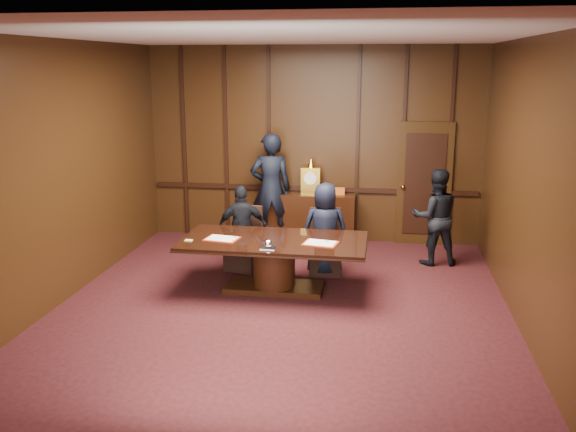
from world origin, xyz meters
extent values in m
plane|color=black|center=(0.00, 0.00, 0.00)|extent=(7.00, 7.00, 0.00)
plane|color=silver|center=(0.00, 0.00, 3.50)|extent=(7.00, 7.00, 0.00)
cube|color=black|center=(0.00, 3.50, 1.75)|extent=(6.00, 0.04, 3.50)
cube|color=black|center=(0.00, -3.50, 1.75)|extent=(6.00, 0.04, 3.50)
cube|color=black|center=(-3.00, 0.00, 1.75)|extent=(0.04, 7.00, 3.50)
cube|color=black|center=(3.00, 0.00, 1.75)|extent=(0.04, 7.00, 3.50)
cube|color=black|center=(0.00, 3.47, 0.95)|extent=(5.90, 0.05, 0.08)
cube|color=black|center=(2.00, 3.46, 1.10)|extent=(0.95, 0.06, 2.20)
sphere|color=gold|center=(1.63, 3.39, 1.05)|extent=(0.08, 0.08, 0.08)
cube|color=black|center=(0.00, 3.26, 0.45)|extent=(1.60, 0.45, 0.90)
cube|color=black|center=(-0.70, 3.26, 0.03)|extent=(0.12, 0.40, 0.06)
cube|color=black|center=(0.70, 3.26, 0.03)|extent=(0.12, 0.40, 0.06)
cube|color=gold|center=(0.00, 3.26, 1.14)|extent=(0.34, 0.18, 0.48)
cylinder|color=white|center=(0.00, 3.16, 1.20)|extent=(0.22, 0.03, 0.22)
cone|color=gold|center=(0.00, 3.26, 1.46)|extent=(0.14, 0.14, 0.16)
cube|color=black|center=(-0.55, 3.28, 1.01)|extent=(0.18, 0.04, 0.22)
cube|color=orange|center=(0.50, 3.28, 0.96)|extent=(0.22, 0.12, 0.12)
cube|color=black|center=(-0.22, 0.75, 0.04)|extent=(1.40, 0.60, 0.08)
cylinder|color=black|center=(-0.22, 0.75, 0.39)|extent=(0.60, 0.60, 0.62)
cube|color=black|center=(-0.22, 0.75, 0.71)|extent=(2.62, 1.32, 0.02)
cube|color=black|center=(-0.22, 0.75, 0.73)|extent=(2.60, 1.30, 0.06)
cube|color=red|center=(-0.95, 0.64, 0.77)|extent=(0.51, 0.40, 0.01)
cube|color=white|center=(-0.95, 0.64, 0.78)|extent=(0.44, 0.34, 0.01)
cube|color=red|center=(0.45, 0.63, 0.77)|extent=(0.51, 0.40, 0.01)
cube|color=white|center=(0.45, 0.63, 0.78)|extent=(0.44, 0.35, 0.01)
cube|color=white|center=(-0.22, 0.30, 0.77)|extent=(0.20, 0.14, 0.01)
ellipsoid|color=white|center=(-0.22, 0.30, 0.82)|extent=(0.13, 0.13, 0.10)
cube|color=#DABE6A|center=(-1.39, 0.49, 0.77)|extent=(0.10, 0.07, 0.01)
cube|color=black|center=(-0.87, 1.60, 0.23)|extent=(0.56, 0.56, 0.46)
cube|color=black|center=(-0.83, 1.81, 0.72)|extent=(0.48, 0.15, 0.55)
cylinder|color=black|center=(-1.07, 1.40, 0.12)|extent=(0.04, 0.04, 0.23)
cylinder|color=black|center=(-0.67, 1.80, 0.12)|extent=(0.04, 0.04, 0.23)
cube|color=black|center=(0.43, 1.60, 0.23)|extent=(0.53, 0.53, 0.46)
cube|color=black|center=(0.40, 1.81, 0.72)|extent=(0.48, 0.11, 0.55)
cylinder|color=black|center=(0.23, 1.40, 0.12)|extent=(0.04, 0.04, 0.23)
cylinder|color=black|center=(0.63, 1.80, 0.12)|extent=(0.04, 0.04, 0.23)
imported|color=black|center=(-0.87, 1.55, 0.68)|extent=(0.86, 0.58, 1.36)
imported|color=black|center=(0.43, 1.55, 0.72)|extent=(0.75, 0.53, 1.44)
imported|color=black|center=(-0.70, 3.10, 1.00)|extent=(0.83, 0.65, 2.00)
imported|color=black|center=(2.13, 2.34, 0.78)|extent=(0.85, 0.72, 1.57)
camera|label=1|loc=(1.26, -7.39, 3.18)|focal=38.00mm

